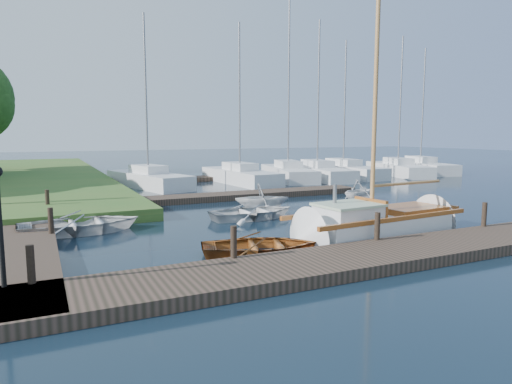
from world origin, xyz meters
name	(u,v)px	position (x,y,z in m)	size (l,w,h in m)	color
ground	(256,224)	(0.00, 0.00, 0.00)	(160.00, 160.00, 0.00)	black
near_dock	(357,259)	(0.00, -6.00, 0.15)	(18.00, 2.20, 0.30)	#2D261C
left_dock	(18,229)	(-8.00, 2.00, 0.15)	(2.20, 18.00, 0.30)	#2D261C
far_dock	(237,196)	(2.00, 6.50, 0.15)	(14.00, 1.60, 0.30)	#2D261C
pontoon	(283,175)	(10.00, 16.00, 0.15)	(30.00, 1.60, 0.30)	#2D261C
mooring_post_0	(31,264)	(-7.50, -5.00, 0.70)	(0.16, 0.16, 0.80)	black
mooring_post_1	(234,242)	(-3.00, -5.00, 0.70)	(0.16, 0.16, 0.80)	black
mooring_post_2	(377,226)	(1.50, -5.00, 0.70)	(0.16, 0.16, 0.80)	black
mooring_post_3	(484,214)	(6.00, -5.00, 0.70)	(0.16, 0.16, 0.80)	black
mooring_post_4	(51,221)	(-7.00, 0.00, 0.70)	(0.16, 0.16, 0.80)	black
mooring_post_5	(47,200)	(-7.00, 5.00, 0.70)	(0.16, 0.16, 0.80)	black
sailboat	(379,226)	(2.78, -3.61, 0.34)	(7.28, 2.52, 9.83)	silver
dinghy	(261,242)	(-1.75, -3.98, 0.34)	(2.37, 3.31, 0.69)	brown
tender_a	(80,221)	(-6.07, 1.16, 0.41)	(2.79, 3.91, 0.81)	silver
tender_b	(262,196)	(1.62, 2.76, 0.63)	(2.07, 2.40, 1.26)	silver
tender_c	(253,210)	(0.34, 1.01, 0.36)	(2.48, 3.47, 0.72)	silver
tender_d	(359,189)	(7.29, 3.21, 0.59)	(1.92, 2.22, 1.17)	silver
marina_boat_0	(148,178)	(-1.04, 13.58, 0.57)	(4.12, 7.97, 10.61)	silver
marina_boat_2	(240,175)	(5.12, 13.27, 0.57)	(2.76, 8.08, 10.61)	silver
marina_boat_3	(288,172)	(9.29, 13.97, 0.59)	(4.00, 8.35, 12.65)	silver
marina_boat_4	(317,171)	(11.58, 13.59, 0.57)	(3.29, 8.79, 11.51)	silver
marina_boat_5	(343,169)	(14.44, 14.25, 0.56)	(2.41, 8.79, 10.44)	silver
marina_boat_6	(398,168)	(19.29, 13.42, 0.57)	(4.57, 8.52, 11.01)	silver
marina_boat_7	(420,166)	(22.85, 14.51, 0.56)	(4.31, 8.84, 10.55)	silver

